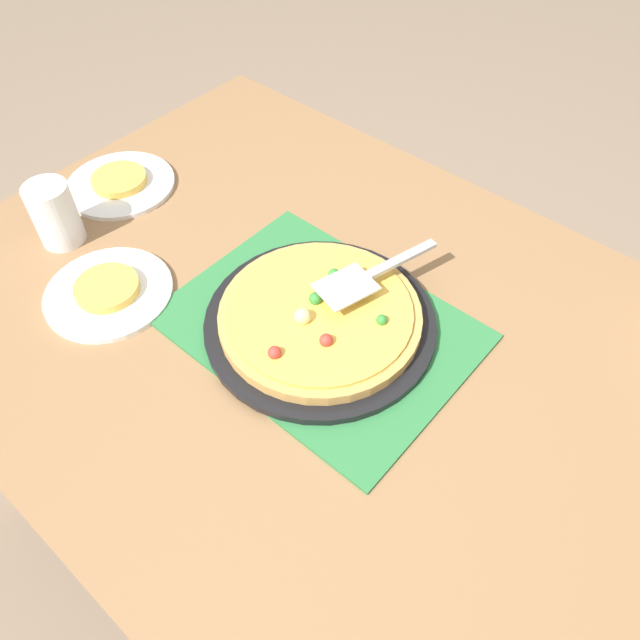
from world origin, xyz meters
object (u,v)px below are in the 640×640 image
at_px(pizza_pan, 320,323).
at_px(plate_far_right, 109,293).
at_px(pizza, 320,315).
at_px(plate_near_left, 121,185).
at_px(served_slice_right, 107,288).
at_px(cup_near, 55,214).
at_px(pizza_server, 370,275).
at_px(served_slice_left, 119,180).

distance_m(pizza_pan, plate_far_right, 0.37).
relative_size(pizza, plate_near_left, 1.50).
height_order(plate_near_left, plate_far_right, same).
distance_m(pizza_pan, served_slice_right, 0.37).
bearing_deg(pizza, served_slice_right, -150.69).
relative_size(plate_far_right, cup_near, 1.83).
bearing_deg(cup_near, plate_far_right, -10.31).
distance_m(pizza_pan, plate_near_left, 0.56).
distance_m(pizza, plate_far_right, 0.37).
relative_size(plate_near_left, served_slice_right, 2.00).
height_order(pizza, plate_far_right, pizza).
xyz_separation_m(pizza_pan, pizza_server, (0.03, 0.09, 0.06)).
height_order(pizza_pan, pizza_server, pizza_server).
bearing_deg(served_slice_right, pizza_server, 38.34).
bearing_deg(cup_near, served_slice_right, -10.31).
bearing_deg(pizza_pan, plate_near_left, 178.22).
height_order(plate_far_right, served_slice_left, served_slice_left).
bearing_deg(plate_near_left, cup_near, -73.77).
bearing_deg(pizza, cup_near, -163.59).
height_order(pizza, served_slice_right, pizza).
distance_m(plate_near_left, served_slice_right, 0.31).
relative_size(plate_far_right, served_slice_left, 2.00).
relative_size(plate_far_right, pizza_server, 0.94).
bearing_deg(cup_near, pizza_pan, 16.46).
relative_size(served_slice_left, cup_near, 0.92).
relative_size(served_slice_right, cup_near, 0.92).
height_order(pizza_pan, plate_far_right, pizza_pan).
relative_size(cup_near, pizza_server, 0.51).
distance_m(served_slice_left, served_slice_right, 0.31).
xyz_separation_m(pizza_pan, plate_far_right, (-0.33, -0.18, -0.01)).
height_order(served_slice_right, cup_near, cup_near).
xyz_separation_m(plate_near_left, pizza_server, (0.58, 0.08, 0.06)).
distance_m(plate_near_left, plate_far_right, 0.31).
relative_size(pizza_pan, plate_near_left, 1.73).
distance_m(pizza_pan, served_slice_left, 0.56).
bearing_deg(plate_far_right, pizza_pan, 29.38).
bearing_deg(served_slice_left, plate_near_left, -90.00).
height_order(pizza, pizza_server, pizza_server).
height_order(served_slice_left, served_slice_right, same).
bearing_deg(pizza_pan, pizza, -69.64).
bearing_deg(served_slice_right, served_slice_left, 139.07).
bearing_deg(plate_near_left, served_slice_left, 90.00).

